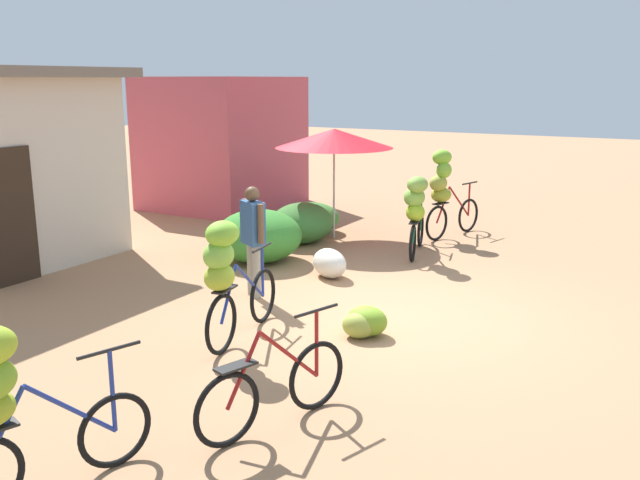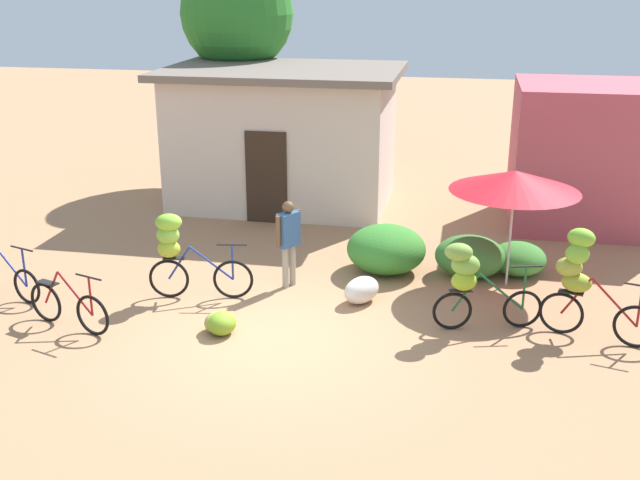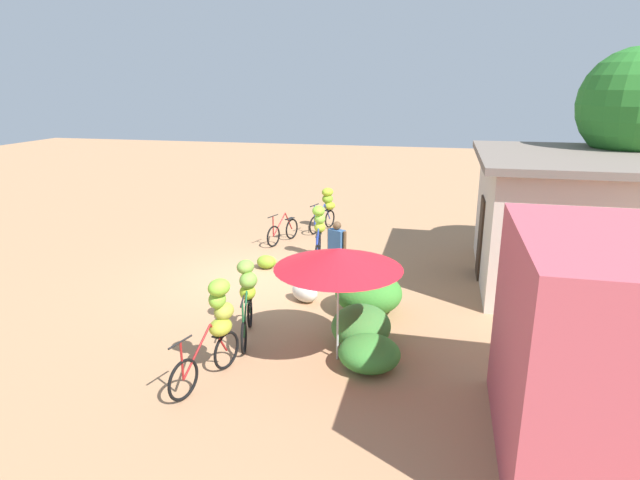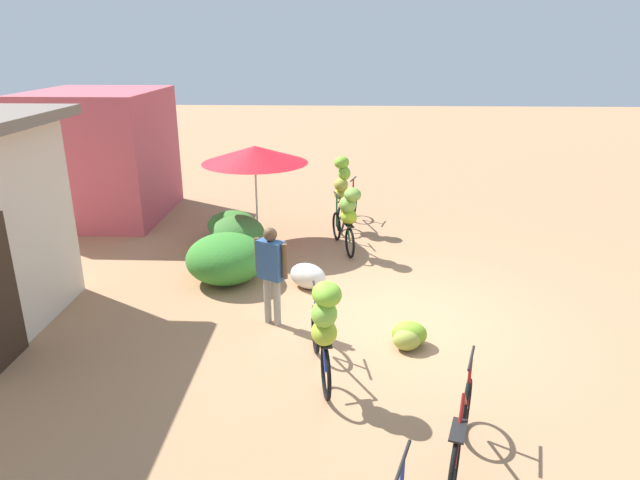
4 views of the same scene
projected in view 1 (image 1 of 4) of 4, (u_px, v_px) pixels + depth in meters
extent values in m
plane|color=#AB7C56|center=(389.00, 315.00, 8.77)|extent=(60.00, 60.00, 0.00)
cube|color=#332319|center=(7.00, 218.00, 9.85)|extent=(0.90, 0.06, 2.00)
cube|color=#BA4C59|center=(223.00, 142.00, 16.08)|extent=(3.20, 2.80, 2.99)
ellipsoid|color=#38842E|center=(259.00, 236.00, 11.25)|extent=(1.43, 1.42, 0.86)
ellipsoid|color=#3B7733|center=(302.00, 223.00, 12.56)|extent=(1.25, 1.10, 0.74)
ellipsoid|color=#3A8735|center=(312.00, 218.00, 13.43)|extent=(1.00, 1.06, 0.58)
cylinder|color=beige|center=(334.00, 186.00, 12.81)|extent=(0.04, 0.04, 1.98)
cone|color=red|center=(334.00, 138.00, 12.61)|extent=(2.19, 2.19, 0.35)
torus|color=black|center=(115.00, 430.00, 5.28)|extent=(0.59, 0.24, 0.60)
cylinder|color=navy|center=(2.00, 432.00, 4.69)|extent=(0.37, 0.15, 0.59)
cylinder|color=navy|center=(72.00, 409.00, 5.01)|extent=(0.64, 0.24, 0.60)
cylinder|color=black|center=(109.00, 350.00, 5.13)|extent=(0.48, 0.19, 0.03)
cylinder|color=navy|center=(112.00, 391.00, 5.20)|extent=(0.04, 0.04, 0.66)
torus|color=black|center=(317.00, 375.00, 6.21)|extent=(0.63, 0.25, 0.64)
torus|color=black|center=(227.00, 410.00, 5.56)|extent=(0.63, 0.25, 0.64)
cylinder|color=maroon|center=(243.00, 371.00, 5.61)|extent=(0.37, 0.15, 0.60)
cylinder|color=maroon|center=(289.00, 355.00, 5.93)|extent=(0.64, 0.24, 0.61)
cylinder|color=black|center=(316.00, 311.00, 6.07)|extent=(0.49, 0.18, 0.03)
cylinder|color=maroon|center=(317.00, 343.00, 6.14)|extent=(0.04, 0.04, 0.62)
cube|color=black|center=(236.00, 366.00, 5.55)|extent=(0.39, 0.24, 0.02)
torus|color=black|center=(263.00, 296.00, 8.44)|extent=(0.68, 0.16, 0.68)
torus|color=black|center=(221.00, 324.00, 7.46)|extent=(0.68, 0.16, 0.68)
cylinder|color=navy|center=(229.00, 294.00, 7.57)|extent=(0.41, 0.10, 0.59)
cylinder|color=navy|center=(250.00, 281.00, 8.06)|extent=(0.72, 0.15, 0.60)
cylinder|color=black|center=(262.00, 248.00, 8.30)|extent=(0.50, 0.11, 0.03)
cylinder|color=navy|center=(262.00, 272.00, 8.37)|extent=(0.04, 0.04, 0.61)
cube|color=black|center=(225.00, 289.00, 7.47)|extent=(0.38, 0.20, 0.02)
ellipsoid|color=#99B42E|center=(219.00, 277.00, 7.37)|extent=(0.40, 0.33, 0.29)
ellipsoid|color=#81BC3F|center=(219.00, 255.00, 7.32)|extent=(0.39, 0.32, 0.31)
ellipsoid|color=#80C032|center=(222.00, 234.00, 7.28)|extent=(0.49, 0.42, 0.28)
torus|color=black|center=(421.00, 230.00, 12.30)|extent=(0.60, 0.20, 0.61)
torus|color=black|center=(413.00, 243.00, 11.27)|extent=(0.60, 0.20, 0.61)
cylinder|color=#19592D|center=(415.00, 223.00, 11.38)|extent=(0.41, 0.14, 0.62)
cylinder|color=#19592D|center=(419.00, 217.00, 11.89)|extent=(0.72, 0.22, 0.63)
cylinder|color=black|center=(422.00, 191.00, 12.14)|extent=(0.49, 0.16, 0.03)
cylinder|color=#19592D|center=(421.00, 211.00, 12.22)|extent=(0.04, 0.04, 0.70)
cube|color=black|center=(414.00, 222.00, 11.30)|extent=(0.38, 0.23, 0.02)
ellipsoid|color=#95B826|center=(415.00, 212.00, 11.30)|extent=(0.48, 0.43, 0.30)
ellipsoid|color=#78AC40|center=(414.00, 197.00, 11.26)|extent=(0.46, 0.38, 0.32)
ellipsoid|color=#7AA43F|center=(418.00, 185.00, 11.07)|extent=(0.44, 0.36, 0.26)
torus|color=black|center=(468.00, 215.00, 13.45)|extent=(0.65, 0.22, 0.66)
torus|color=black|center=(437.00, 223.00, 12.72)|extent=(0.65, 0.22, 0.66)
cylinder|color=maroon|center=(443.00, 205.00, 12.77)|extent=(0.40, 0.14, 0.66)
cylinder|color=maroon|center=(459.00, 202.00, 13.14)|extent=(0.70, 0.22, 0.67)
cylinder|color=black|center=(470.00, 183.00, 13.31)|extent=(0.49, 0.16, 0.03)
cylinder|color=maroon|center=(469.00, 199.00, 13.38)|extent=(0.04, 0.04, 0.64)
cube|color=black|center=(441.00, 203.00, 12.71)|extent=(0.38, 0.23, 0.02)
ellipsoid|color=#95A22D|center=(441.00, 195.00, 12.74)|extent=(0.50, 0.43, 0.29)
ellipsoid|color=#9CA438|center=(438.00, 183.00, 12.59)|extent=(0.42, 0.36, 0.29)
ellipsoid|color=#7FBB36|center=(444.00, 170.00, 12.57)|extent=(0.34, 0.28, 0.30)
ellipsoid|color=#80C132|center=(442.00, 157.00, 12.58)|extent=(0.48, 0.44, 0.28)
ellipsoid|color=#7BC63B|center=(369.00, 322.00, 8.02)|extent=(0.44, 0.39, 0.33)
ellipsoid|color=#78A327|center=(367.00, 321.00, 8.04)|extent=(0.47, 0.54, 0.35)
ellipsoid|color=#97A43F|center=(359.00, 325.00, 7.96)|extent=(0.38, 0.43, 0.30)
ellipsoid|color=silver|center=(329.00, 263.00, 10.38)|extent=(0.75, 0.83, 0.44)
cylinder|color=gray|center=(251.00, 269.00, 9.51)|extent=(0.11, 0.11, 0.75)
cylinder|color=gray|center=(257.00, 272.00, 9.36)|extent=(0.11, 0.11, 0.75)
cube|color=#33598C|center=(253.00, 223.00, 9.29)|extent=(0.37, 0.45, 0.59)
cylinder|color=brown|center=(245.00, 218.00, 9.49)|extent=(0.08, 0.08, 0.53)
cylinder|color=brown|center=(261.00, 224.00, 9.07)|extent=(0.08, 0.08, 0.53)
sphere|color=brown|center=(252.00, 194.00, 9.20)|extent=(0.20, 0.20, 0.20)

